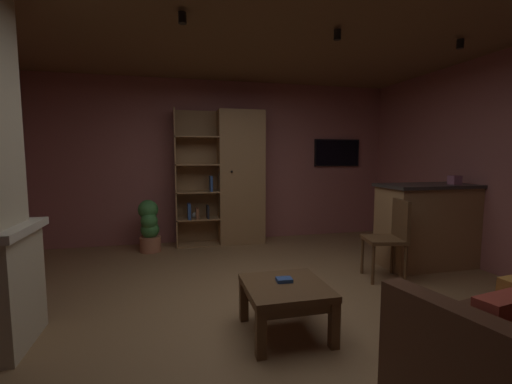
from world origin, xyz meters
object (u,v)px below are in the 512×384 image
(bookshelf_cabinet, at_px, (235,178))
(dining_chair, at_px, (391,234))
(wall_mounted_tv, at_px, (337,153))
(kitchen_bar_counter, at_px, (434,225))
(potted_floor_plant, at_px, (149,225))
(tissue_box, at_px, (455,180))
(table_book_0, at_px, (284,280))
(coffee_table, at_px, (286,294))

(bookshelf_cabinet, height_order, dining_chair, bookshelf_cabinet)
(wall_mounted_tv, bearing_deg, kitchen_bar_counter, -78.37)
(dining_chair, height_order, potted_floor_plant, dining_chair)
(tissue_box, relative_size, wall_mounted_tv, 0.14)
(tissue_box, distance_m, table_book_0, 2.92)
(dining_chair, height_order, wall_mounted_tv, wall_mounted_tv)
(tissue_box, xyz_separation_m, potted_floor_plant, (-3.82, 1.61, -0.72))
(table_book_0, height_order, dining_chair, dining_chair)
(table_book_0, bearing_deg, dining_chair, 28.39)
(table_book_0, xyz_separation_m, wall_mounted_tv, (2.02, 3.14, 1.05))
(kitchen_bar_counter, bearing_deg, potted_floor_plant, 157.07)
(tissue_box, bearing_deg, potted_floor_plant, 157.11)
(coffee_table, bearing_deg, dining_chair, 29.90)
(bookshelf_cabinet, xyz_separation_m, wall_mounted_tv, (1.88, 0.21, 0.42))
(dining_chair, distance_m, potted_floor_plant, 3.33)
(potted_floor_plant, bearing_deg, kitchen_bar_counter, -22.93)
(potted_floor_plant, height_order, wall_mounted_tv, wall_mounted_tv)
(kitchen_bar_counter, xyz_separation_m, wall_mounted_tv, (-0.41, 1.97, 0.94))
(dining_chair, xyz_separation_m, potted_floor_plant, (-2.76, 1.86, -0.14))
(wall_mounted_tv, bearing_deg, table_book_0, -122.69)
(table_book_0, relative_size, wall_mounted_tv, 0.15)
(potted_floor_plant, bearing_deg, dining_chair, -33.89)
(tissue_box, distance_m, potted_floor_plant, 4.21)
(kitchen_bar_counter, xyz_separation_m, table_book_0, (-2.42, -1.17, -0.11))
(kitchen_bar_counter, bearing_deg, table_book_0, -154.28)
(coffee_table, xyz_separation_m, wall_mounted_tv, (2.02, 3.20, 1.15))
(kitchen_bar_counter, relative_size, table_book_0, 11.65)
(tissue_box, distance_m, wall_mounted_tv, 2.17)
(coffee_table, height_order, dining_chair, dining_chair)
(bookshelf_cabinet, xyz_separation_m, coffee_table, (-0.14, -2.99, -0.73))
(tissue_box, relative_size, table_book_0, 0.97)
(tissue_box, bearing_deg, kitchen_bar_counter, 157.86)
(bookshelf_cabinet, height_order, table_book_0, bookshelf_cabinet)
(kitchen_bar_counter, distance_m, table_book_0, 2.69)
(potted_floor_plant, relative_size, wall_mounted_tv, 0.91)
(kitchen_bar_counter, xyz_separation_m, dining_chair, (-0.86, -0.32, -0.00))
(wall_mounted_tv, bearing_deg, dining_chair, -101.20)
(kitchen_bar_counter, distance_m, dining_chair, 0.92)
(table_book_0, bearing_deg, tissue_box, 22.52)
(kitchen_bar_counter, height_order, tissue_box, tissue_box)
(tissue_box, xyz_separation_m, wall_mounted_tv, (-0.60, 2.05, 0.36))
(bookshelf_cabinet, bearing_deg, wall_mounted_tv, 6.38)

